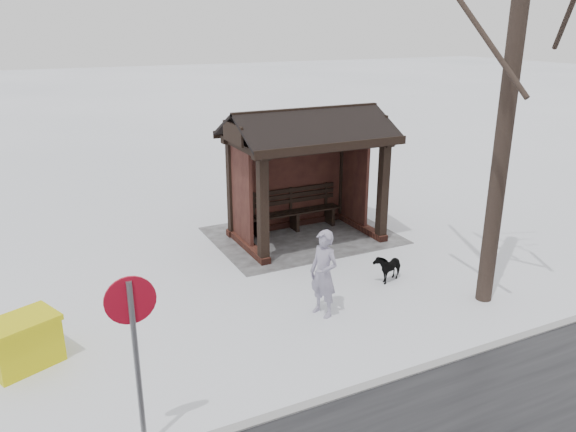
# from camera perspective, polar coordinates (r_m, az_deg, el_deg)

# --- Properties ---
(ground) EXTENTS (120.00, 120.00, 0.00)m
(ground) POSITION_cam_1_polar(r_m,az_deg,el_deg) (13.37, 1.85, -2.27)
(ground) COLOR white
(ground) RESTS_ON ground
(kerb) EXTENTS (120.00, 0.15, 0.06)m
(kerb) POSITION_cam_1_polar(r_m,az_deg,el_deg) (9.38, 18.19, -13.08)
(kerb) COLOR gray
(kerb) RESTS_ON ground
(trampled_patch) EXTENTS (4.20, 3.20, 0.02)m
(trampled_patch) POSITION_cam_1_polar(r_m,az_deg,el_deg) (13.53, 1.45, -1.97)
(trampled_patch) COLOR gray
(trampled_patch) RESTS_ON ground
(bus_shelter) EXTENTS (3.60, 2.40, 3.09)m
(bus_shelter) POSITION_cam_1_polar(r_m,az_deg,el_deg) (12.89, 1.62, 6.97)
(bus_shelter) COLOR #3D1C16
(bus_shelter) RESTS_ON ground
(pedestrian) EXTENTS (0.54, 0.66, 1.56)m
(pedestrian) POSITION_cam_1_polar(r_m,az_deg,el_deg) (9.69, 3.65, -5.86)
(pedestrian) COLOR #8F88A0
(pedestrian) RESTS_ON ground
(dog) EXTENTS (0.74, 0.54, 0.57)m
(dog) POSITION_cam_1_polar(r_m,az_deg,el_deg) (11.32, 10.12, -5.06)
(dog) COLOR black
(dog) RESTS_ON ground
(grit_bin) EXTENTS (1.19, 1.02, 0.77)m
(grit_bin) POSITION_cam_1_polar(r_m,az_deg,el_deg) (9.33, -25.32, -11.51)
(grit_bin) COLOR #CEC70C
(grit_bin) RESTS_ON ground
(road_sign) EXTENTS (0.57, 0.09, 2.25)m
(road_sign) POSITION_cam_1_polar(r_m,az_deg,el_deg) (6.61, -15.47, -10.83)
(road_sign) COLOR slate
(road_sign) RESTS_ON ground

